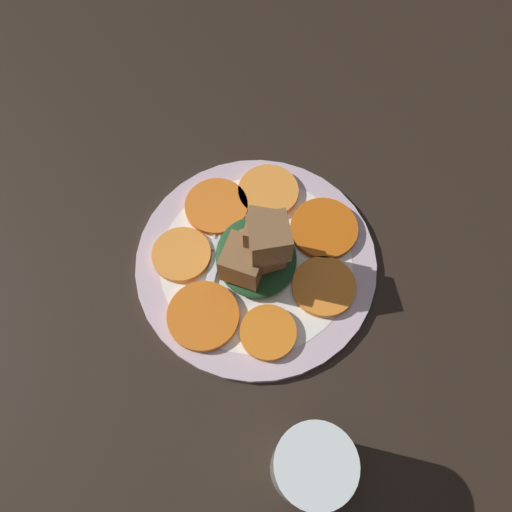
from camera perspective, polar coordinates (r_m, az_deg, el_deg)
name	(u,v)px	position (r cm, az deg, el deg)	size (l,w,h in cm)	color
table_slab	(256,266)	(64.73, 0.00, -1.14)	(120.00, 120.00, 2.00)	black
plate	(256,261)	(63.34, 0.00, -0.60)	(30.45, 30.45, 1.05)	silver
carrot_slice_0	(324,228)	(64.83, 7.77, 3.14)	(8.70, 8.70, 0.90)	#D35E12
carrot_slice_1	(268,191)	(67.04, 1.41, 7.40)	(8.07, 8.07, 0.90)	orange
carrot_slice_2	(216,206)	(66.03, -4.54, 5.68)	(8.30, 8.30, 0.90)	orange
carrot_slice_3	(182,255)	(63.29, -8.51, 0.17)	(7.42, 7.42, 0.90)	orange
carrot_slice_4	(203,316)	(60.00, -6.06, -6.82)	(8.62, 8.62, 0.90)	orange
carrot_slice_5	(268,332)	(59.10, 1.35, -8.73)	(6.70, 6.70, 0.90)	orange
carrot_slice_6	(324,286)	(61.48, 7.76, -3.47)	(7.81, 7.81, 0.90)	orange
center_pile	(257,251)	(58.94, 0.14, 0.61)	(11.18, 10.07, 10.73)	#1E4723
fork	(213,270)	(62.26, -4.93, -1.56)	(18.61, 8.42, 0.40)	silver
water_glass	(310,467)	(52.89, 6.22, -22.85)	(7.56, 7.56, 11.56)	silver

